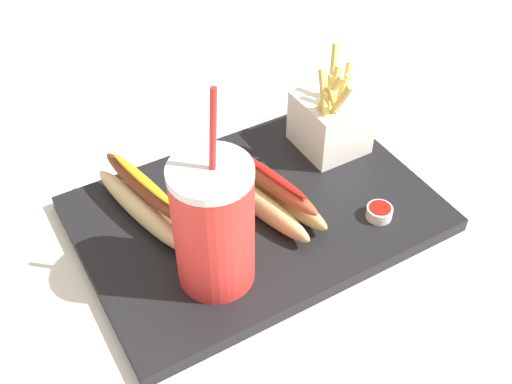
{
  "coord_description": "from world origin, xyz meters",
  "views": [
    {
      "loc": [
        -0.29,
        -0.5,
        0.6
      ],
      "look_at": [
        0.0,
        0.0,
        0.05
      ],
      "focal_mm": 43.17,
      "sensor_mm": 36.0,
      "label": 1
    }
  ],
  "objects_px": {
    "soda_cup": "(214,225)",
    "hot_dog_1": "(146,200)",
    "ketchup_cup_1": "(215,167)",
    "fries_basket": "(331,121)",
    "ketchup_cup_2": "(379,212)",
    "hot_dog_2": "(273,196)"
  },
  "relations": [
    {
      "from": "soda_cup",
      "to": "hot_dog_1",
      "type": "relative_size",
      "value": 1.34
    },
    {
      "from": "soda_cup",
      "to": "ketchup_cup_1",
      "type": "distance_m",
      "value": 0.2
    },
    {
      "from": "soda_cup",
      "to": "fries_basket",
      "type": "relative_size",
      "value": 1.68
    },
    {
      "from": "ketchup_cup_1",
      "to": "ketchup_cup_2",
      "type": "distance_m",
      "value": 0.24
    },
    {
      "from": "soda_cup",
      "to": "hot_dog_1",
      "type": "bearing_deg",
      "value": 102.85
    },
    {
      "from": "soda_cup",
      "to": "ketchup_cup_1",
      "type": "bearing_deg",
      "value": 63.22
    },
    {
      "from": "ketchup_cup_2",
      "to": "soda_cup",
      "type": "bearing_deg",
      "value": 174.62
    },
    {
      "from": "hot_dog_2",
      "to": "ketchup_cup_1",
      "type": "relative_size",
      "value": 4.52
    },
    {
      "from": "fries_basket",
      "to": "hot_dog_1",
      "type": "relative_size",
      "value": 0.79
    },
    {
      "from": "ketchup_cup_1",
      "to": "soda_cup",
      "type": "bearing_deg",
      "value": -116.78
    },
    {
      "from": "hot_dog_2",
      "to": "fries_basket",
      "type": "bearing_deg",
      "value": 27.79
    },
    {
      "from": "soda_cup",
      "to": "ketchup_cup_2",
      "type": "bearing_deg",
      "value": -5.38
    },
    {
      "from": "ketchup_cup_1",
      "to": "ketchup_cup_2",
      "type": "xyz_separation_m",
      "value": [
        0.14,
        -0.19,
        0.0
      ]
    },
    {
      "from": "soda_cup",
      "to": "hot_dog_1",
      "type": "height_order",
      "value": "soda_cup"
    },
    {
      "from": "soda_cup",
      "to": "hot_dog_2",
      "type": "height_order",
      "value": "soda_cup"
    },
    {
      "from": "hot_dog_2",
      "to": "ketchup_cup_2",
      "type": "distance_m",
      "value": 0.14
    },
    {
      "from": "soda_cup",
      "to": "ketchup_cup_2",
      "type": "height_order",
      "value": "soda_cup"
    },
    {
      "from": "soda_cup",
      "to": "ketchup_cup_2",
      "type": "xyz_separation_m",
      "value": [
        0.23,
        -0.02,
        -0.07
      ]
    },
    {
      "from": "hot_dog_2",
      "to": "ketchup_cup_1",
      "type": "xyz_separation_m",
      "value": [
        -0.03,
        0.11,
        -0.02
      ]
    },
    {
      "from": "soda_cup",
      "to": "fries_basket",
      "type": "height_order",
      "value": "soda_cup"
    },
    {
      "from": "hot_dog_1",
      "to": "hot_dog_2",
      "type": "xyz_separation_m",
      "value": [
        0.14,
        -0.08,
        -0.0
      ]
    },
    {
      "from": "hot_dog_1",
      "to": "soda_cup",
      "type": "bearing_deg",
      "value": -77.15
    }
  ]
}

